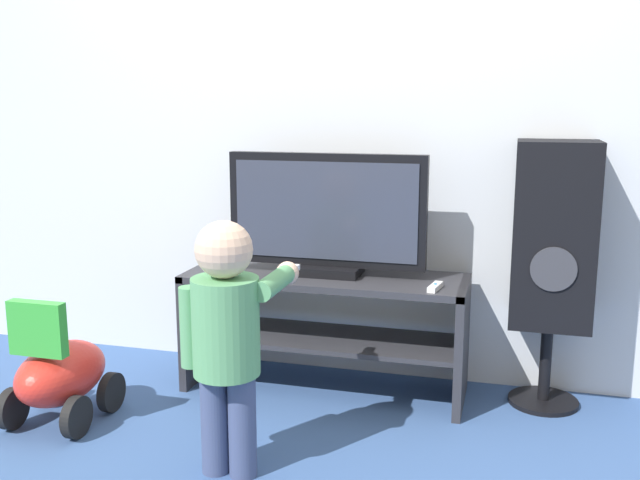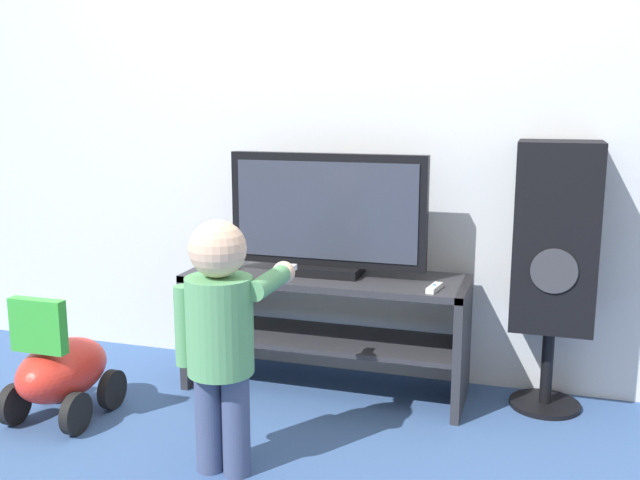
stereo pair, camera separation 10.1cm
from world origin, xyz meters
The scene contains 9 objects.
ground_plane centered at (0.00, 0.00, 0.00)m, with size 16.00×16.00×0.00m, color #38568C.
wall_back centered at (0.00, 0.51, 1.30)m, with size 10.00×0.06×2.60m.
tv_stand centered at (0.00, 0.21, 0.36)m, with size 1.27×0.43×0.54m.
television centered at (0.00, 0.23, 0.81)m, with size 0.89×0.20×0.54m.
game_console centered at (-0.45, 0.12, 0.56)m, with size 0.05×0.16×0.04m.
remote_primary centered at (0.50, 0.09, 0.55)m, with size 0.05×0.13×0.03m.
child centered at (-0.13, -0.60, 0.54)m, with size 0.35×0.51×0.92m.
speaker_tower centered at (0.97, 0.31, 0.73)m, with size 0.33×0.30×1.15m.
ride_on_toy centered at (-0.97, -0.40, 0.21)m, with size 0.34×0.46×0.54m.
Camera 1 is at (0.80, -2.79, 1.31)m, focal length 40.00 mm.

